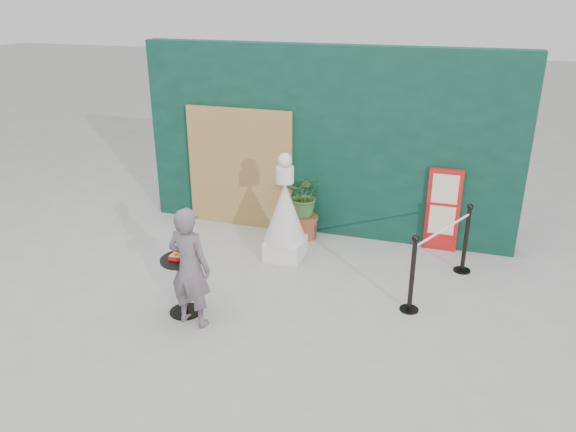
% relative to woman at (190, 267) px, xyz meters
% --- Properties ---
extents(ground, '(60.00, 60.00, 0.00)m').
position_rel_woman_xyz_m(ground, '(0.80, 0.08, -0.75)').
color(ground, '#ADAAA5').
rests_on(ground, ground).
extents(back_wall, '(6.00, 0.30, 3.00)m').
position_rel_woman_xyz_m(back_wall, '(0.80, 3.23, 0.75)').
color(back_wall, '#0A2F24').
rests_on(back_wall, ground).
extents(bamboo_fence, '(1.80, 0.08, 2.00)m').
position_rel_woman_xyz_m(bamboo_fence, '(-0.60, 3.02, 0.25)').
color(bamboo_fence, tan).
rests_on(bamboo_fence, ground).
extents(woman, '(0.59, 0.43, 1.50)m').
position_rel_woman_xyz_m(woman, '(0.00, 0.00, 0.00)').
color(woman, slate).
rests_on(woman, ground).
extents(menu_board, '(0.50, 0.07, 1.30)m').
position_rel_woman_xyz_m(menu_board, '(2.70, 3.03, -0.10)').
color(menu_board, red).
rests_on(menu_board, ground).
extents(statue, '(0.63, 0.63, 1.62)m').
position_rel_woman_xyz_m(statue, '(0.51, 2.03, -0.08)').
color(statue, white).
rests_on(statue, ground).
extents(cafe_table, '(0.52, 0.52, 0.75)m').
position_rel_woman_xyz_m(cafe_table, '(-0.20, 0.18, -0.25)').
color(cafe_table, black).
rests_on(cafe_table, ground).
extents(food_basket, '(0.26, 0.19, 0.11)m').
position_rel_woman_xyz_m(food_basket, '(-0.20, 0.18, 0.04)').
color(food_basket, '#AA2212').
rests_on(food_basket, cafe_table).
extents(planter, '(0.63, 0.55, 1.08)m').
position_rel_woman_xyz_m(planter, '(0.58, 2.83, -0.12)').
color(planter, brown).
rests_on(planter, ground).
extents(stanchion_barrier, '(0.84, 1.54, 1.03)m').
position_rel_woman_xyz_m(stanchion_barrier, '(2.76, 1.74, -0.25)').
color(stanchion_barrier, black).
rests_on(stanchion_barrier, ground).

